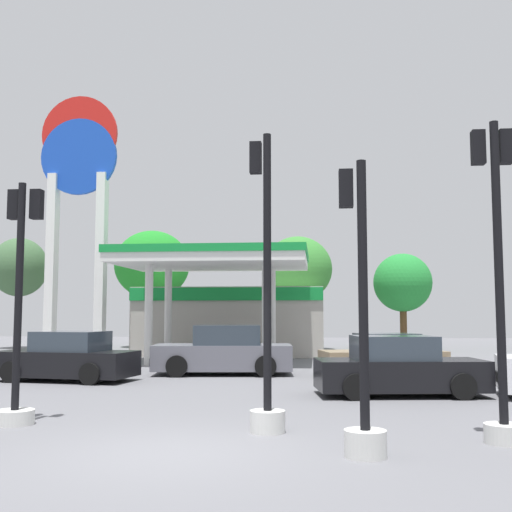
{
  "coord_description": "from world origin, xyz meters",
  "views": [
    {
      "loc": [
        2.16,
        -9.32,
        2.03
      ],
      "look_at": [
        0.21,
        10.7,
        3.87
      ],
      "focal_mm": 44.3,
      "sensor_mm": 36.0,
      "label": 1
    }
  ],
  "objects": [
    {
      "name": "traffic_signal_1",
      "position": [
        -3.4,
        2.03,
        1.74
      ],
      "size": [
        0.71,
        0.71,
        4.5
      ],
      "color": "silver",
      "rests_on": "ground"
    },
    {
      "name": "tree_1",
      "position": [
        -7.83,
        28.05,
        4.98
      ],
      "size": [
        4.53,
        4.53,
        7.05
      ],
      "color": "brown",
      "rests_on": "ground"
    },
    {
      "name": "car_4",
      "position": [
        -1.0,
        11.84,
        0.75
      ],
      "size": [
        4.77,
        2.46,
        1.65
      ],
      "color": "black",
      "rests_on": "ground"
    },
    {
      "name": "tree_2",
      "position": [
        1.04,
        26.5,
        4.53
      ],
      "size": [
        3.91,
        3.91,
        6.41
      ],
      "color": "brown",
      "rests_on": "ground"
    },
    {
      "name": "traffic_signal_0",
      "position": [
        2.79,
        -0.04,
        1.35
      ],
      "size": [
        0.63,
        0.66,
        4.28
      ],
      "color": "silver",
      "rests_on": "ground"
    },
    {
      "name": "ground_plane",
      "position": [
        0.0,
        0.0,
        0.0
      ],
      "size": [
        90.0,
        90.0,
        0.0
      ],
      "primitive_type": "plane",
      "color": "slate",
      "rests_on": "ground"
    },
    {
      "name": "car_3",
      "position": [
        4.16,
        6.84,
        0.67
      ],
      "size": [
        4.32,
        2.3,
        1.48
      ],
      "color": "black",
      "rests_on": "ground"
    },
    {
      "name": "traffic_signal_2",
      "position": [
        5.06,
        1.15,
        2.14
      ],
      "size": [
        0.65,
        0.67,
        5.16
      ],
      "color": "silver",
      "rests_on": "ground"
    },
    {
      "name": "gas_station",
      "position": [
        -2.12,
        21.94,
        2.01
      ],
      "size": [
        9.07,
        12.48,
        4.63
      ],
      "color": "#ADA89E",
      "rests_on": "ground"
    },
    {
      "name": "car_2",
      "position": [
        4.24,
        11.47,
        0.63
      ],
      "size": [
        4.16,
        2.47,
        1.4
      ],
      "color": "black",
      "rests_on": "ground"
    },
    {
      "name": "tree_3",
      "position": [
        6.99,
        27.25,
        3.77
      ],
      "size": [
        3.3,
        3.3,
        5.45
      ],
      "color": "brown",
      "rests_on": "ground"
    },
    {
      "name": "traffic_signal_3",
      "position": [
        1.26,
        1.68,
        1.7
      ],
      "size": [
        0.63,
        0.66,
        5.22
      ],
      "color": "silver",
      "rests_on": "ground"
    },
    {
      "name": "car_1",
      "position": [
        -5.43,
        9.36,
        0.68
      ],
      "size": [
        4.38,
        2.38,
        1.49
      ],
      "color": "black",
      "rests_on": "ground"
    },
    {
      "name": "station_pole_sign",
      "position": [
        -8.62,
        17.98,
        7.48
      ],
      "size": [
        3.51,
        0.56,
        11.97
      ],
      "color": "white",
      "rests_on": "ground"
    },
    {
      "name": "tree_0",
      "position": [
        -15.35,
        26.24,
        4.73
      ],
      "size": [
        3.27,
        3.27,
        6.49
      ],
      "color": "brown",
      "rests_on": "ground"
    }
  ]
}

